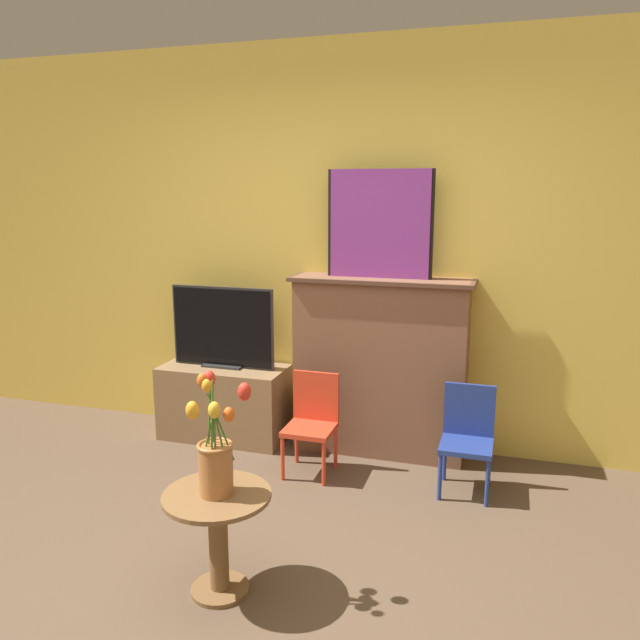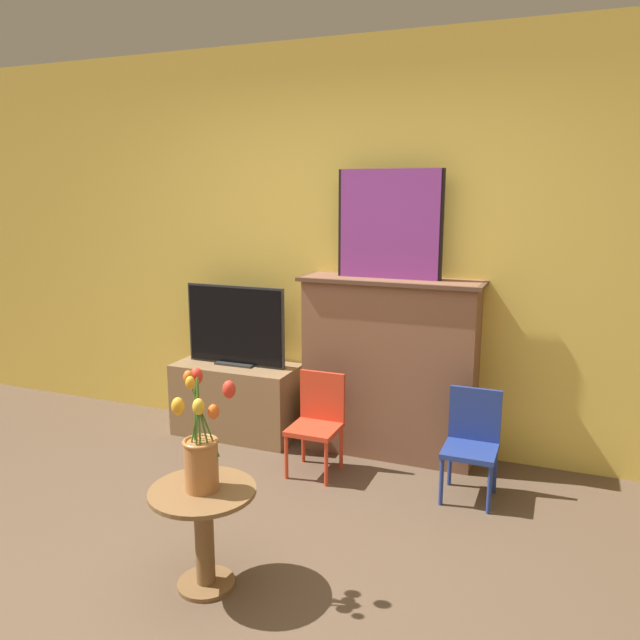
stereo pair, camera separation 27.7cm
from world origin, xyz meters
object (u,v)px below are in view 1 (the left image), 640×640
Objects in this scene: chair_blue at (467,434)px; painting at (380,224)px; tv_monitor at (223,328)px; vase_tulips at (216,454)px; chair_red at (312,418)px.

painting is at bearing 147.68° from chair_blue.
painting is 0.91× the size of tv_monitor.
tv_monitor is 1.80m from vase_tulips.
chair_red is at bearing -126.89° from painting.
painting is at bearing 4.08° from tv_monitor.
tv_monitor reaches higher than chair_red.
painting reaches higher than vase_tulips.
painting is 1.29m from chair_red.
painting is 1.40m from chair_blue.
vase_tulips is (-0.96, -1.31, 0.31)m from chair_blue.
chair_blue is at bearing -10.59° from tv_monitor.
chair_red is at bearing 89.21° from vase_tulips.
chair_blue is (0.63, -0.40, -1.18)m from painting.
chair_red is 0.94m from chair_blue.
tv_monitor is 1.41× the size of vase_tulips.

